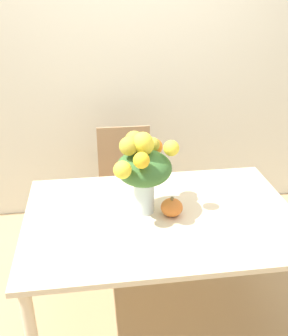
{
  "coord_description": "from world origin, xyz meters",
  "views": [
    {
      "loc": [
        -0.34,
        -1.79,
        1.93
      ],
      "look_at": [
        -0.09,
        0.05,
        1.03
      ],
      "focal_mm": 42.0,
      "sensor_mm": 36.0,
      "label": 1
    }
  ],
  "objects": [
    {
      "name": "flower_vase",
      "position": [
        -0.09,
        0.05,
        1.03
      ],
      "size": [
        0.35,
        0.36,
        0.48
      ],
      "color": "silver",
      "rests_on": "dining_table"
    },
    {
      "name": "pumpkin",
      "position": [
        0.06,
        -0.01,
        0.81
      ],
      "size": [
        0.12,
        0.12,
        0.11
      ],
      "color": "orange",
      "rests_on": "dining_table"
    },
    {
      "name": "dining_chair_near_window",
      "position": [
        -0.12,
        0.84,
        0.48
      ],
      "size": [
        0.42,
        0.42,
        0.93
      ],
      "rotation": [
        0.0,
        0.0,
        -0.01
      ],
      "color": "#9E7A56",
      "rests_on": "ground_plane"
    },
    {
      "name": "ground_plane",
      "position": [
        0.0,
        0.0,
        0.0
      ],
      "size": [
        12.0,
        12.0,
        0.0
      ],
      "primitive_type": "plane",
      "color": "tan"
    },
    {
      "name": "wall_back",
      "position": [
        0.0,
        1.4,
        1.35
      ],
      "size": [
        8.0,
        0.06,
        2.7
      ],
      "color": "silver",
      "rests_on": "ground_plane"
    },
    {
      "name": "dining_table",
      "position": [
        0.0,
        0.0,
        0.67
      ],
      "size": [
        1.48,
        0.99,
        0.76
      ],
      "color": "beige",
      "rests_on": "ground_plane"
    }
  ]
}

